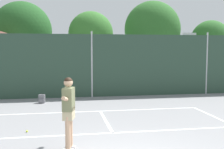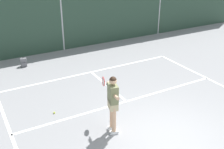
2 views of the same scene
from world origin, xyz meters
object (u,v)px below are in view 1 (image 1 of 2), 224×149
object	(u,v)px
basketball_hoop	(189,52)
backpack_grey	(42,99)
tennis_player	(69,107)
tennis_ball	(27,131)

from	to	relation	value
basketball_hoop	backpack_grey	distance (m)	9.75
tennis_player	backpack_grey	bearing A→B (deg)	100.13
tennis_ball	basketball_hoop	bearing A→B (deg)	42.23
tennis_player	tennis_ball	world-z (taller)	tennis_player
basketball_hoop	backpack_grey	xyz separation A→B (m)	(-8.88, -3.44, -2.12)
backpack_grey	tennis_player	bearing A→B (deg)	-79.87
basketball_hoop	tennis_player	size ratio (longest dim) A/B	1.91
basketball_hoop	tennis_ball	world-z (taller)	basketball_hoop
basketball_hoop	tennis_ball	distance (m)	12.32
tennis_player	tennis_ball	distance (m)	2.47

